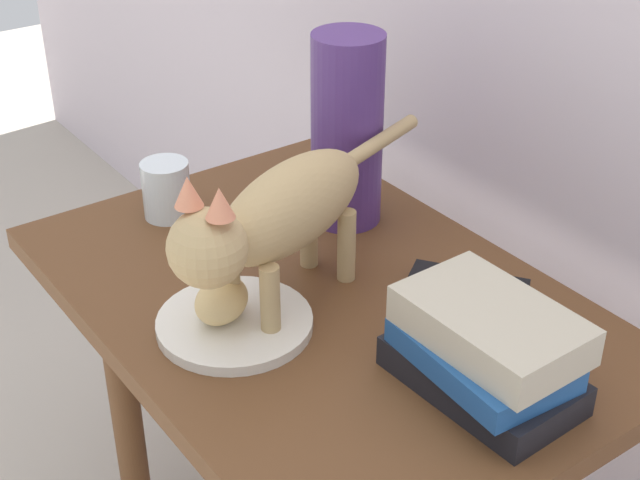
# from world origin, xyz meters

# --- Properties ---
(side_table) EXTENTS (0.80, 0.54, 0.55)m
(side_table) POSITION_xyz_m (0.00, 0.00, 0.47)
(side_table) COLOR brown
(side_table) RESTS_ON ground
(plate) EXTENTS (0.19, 0.19, 0.01)m
(plate) POSITION_xyz_m (0.00, -0.13, 0.56)
(plate) COLOR silver
(plate) RESTS_ON side_table
(bread_roll) EXTENTS (0.09, 0.10, 0.05)m
(bread_roll) POSITION_xyz_m (-0.01, -0.14, 0.59)
(bread_roll) COLOR #E0BC7A
(bread_roll) RESTS_ON plate
(cat) EXTENTS (0.20, 0.46, 0.23)m
(cat) POSITION_xyz_m (-0.00, -0.06, 0.68)
(cat) COLOR tan
(cat) RESTS_ON side_table
(book_stack) EXTENTS (0.22, 0.14, 0.11)m
(book_stack) POSITION_xyz_m (0.26, 0.03, 0.60)
(book_stack) COLOR black
(book_stack) RESTS_ON side_table
(green_vase) EXTENTS (0.10, 0.10, 0.28)m
(green_vase) POSITION_xyz_m (-0.14, 0.15, 0.69)
(green_vase) COLOR #4C2D72
(green_vase) RESTS_ON side_table
(candle_jar) EXTENTS (0.07, 0.07, 0.08)m
(candle_jar) POSITION_xyz_m (-0.30, -0.06, 0.59)
(candle_jar) COLOR silver
(candle_jar) RESTS_ON side_table
(tv_remote) EXTENTS (0.15, 0.12, 0.02)m
(tv_remote) POSITION_xyz_m (0.11, 0.16, 0.56)
(tv_remote) COLOR black
(tv_remote) RESTS_ON side_table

